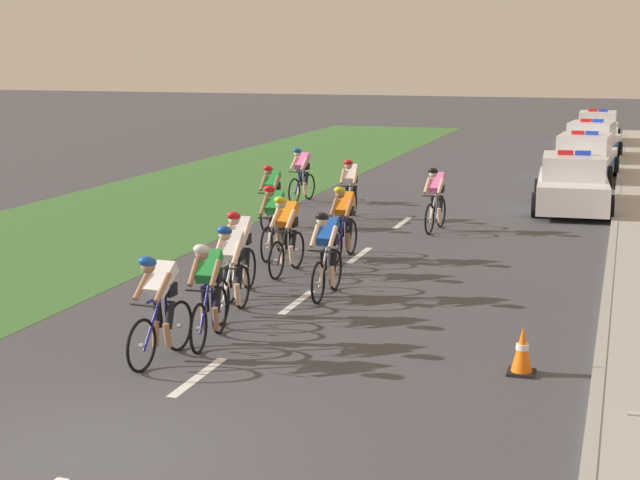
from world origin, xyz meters
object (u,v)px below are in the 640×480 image
(cyclist_third, at_px, (231,269))
(police_car_third, at_px, (591,143))
(cyclist_seventh, at_px, (274,220))
(police_car_second, at_px, (584,159))
(cyclist_fourth, at_px, (239,252))
(police_car_nearest, at_px, (573,185))
(cyclist_second, at_px, (208,291))
(cyclist_lead, at_px, (159,306))
(cyclist_tenth, at_px, (436,198))
(cyclist_fifth, at_px, (327,252))
(traffic_cone_near, at_px, (522,351))
(cyclist_ninth, at_px, (272,195))
(cyclist_sixth, at_px, (286,233))
(cyclist_eleventh, at_px, (350,188))
(cyclist_eighth, at_px, (344,221))
(cyclist_twelfth, at_px, (301,174))
(police_car_furthest, at_px, (597,129))

(cyclist_third, relative_size, police_car_third, 0.38)
(cyclist_seventh, xyz_separation_m, police_car_second, (5.45, 14.45, -0.11))
(cyclist_fourth, bearing_deg, police_car_nearest, 66.16)
(cyclist_third, distance_m, cyclist_seventh, 4.54)
(cyclist_second, bearing_deg, cyclist_lead, -107.56)
(cyclist_tenth, relative_size, police_car_second, 0.38)
(cyclist_fifth, xyz_separation_m, traffic_cone_near, (3.63, -3.09, -0.48))
(cyclist_third, xyz_separation_m, cyclist_ninth, (-2.13, 7.63, 0.00))
(cyclist_fifth, xyz_separation_m, cyclist_sixth, (-1.24, 1.45, 0.00))
(cyclist_tenth, distance_m, cyclist_eleventh, 2.55)
(cyclist_third, bearing_deg, traffic_cone_near, -16.87)
(cyclist_third, height_order, police_car_nearest, police_car_nearest)
(cyclist_fifth, distance_m, cyclist_sixth, 1.90)
(cyclist_sixth, bearing_deg, cyclist_tenth, 70.70)
(police_car_nearest, bearing_deg, traffic_cone_near, -89.35)
(cyclist_lead, bearing_deg, cyclist_seventh, 97.17)
(cyclist_seventh, distance_m, cyclist_tenth, 4.68)
(cyclist_sixth, height_order, cyclist_eighth, same)
(cyclist_second, xyz_separation_m, cyclist_twelfth, (-2.97, 13.05, 0.00))
(cyclist_lead, height_order, cyclist_second, same)
(cyclist_ninth, height_order, police_car_second, police_car_second)
(cyclist_tenth, relative_size, police_car_nearest, 0.38)
(police_car_third, distance_m, police_car_furthest, 6.60)
(traffic_cone_near, bearing_deg, police_car_nearest, 90.65)
(police_car_nearest, height_order, traffic_cone_near, police_car_nearest)
(police_car_second, bearing_deg, cyclist_eleventh, -118.65)
(cyclist_fourth, bearing_deg, cyclist_tenth, 73.89)
(cyclist_ninth, xyz_separation_m, police_car_second, (6.67, 11.26, -0.11))
(cyclist_third, bearing_deg, cyclist_twelfth, 103.22)
(cyclist_sixth, bearing_deg, cyclist_fifth, -49.39)
(cyclist_eleventh, xyz_separation_m, police_car_furthest, (5.22, 21.93, -0.11))
(cyclist_tenth, bearing_deg, cyclist_sixth, -109.30)
(police_car_furthest, bearing_deg, police_car_second, -90.01)
(cyclist_ninth, xyz_separation_m, police_car_third, (6.66, 17.05, -0.11))
(cyclist_fourth, height_order, cyclist_eighth, same)
(cyclist_seventh, xyz_separation_m, traffic_cone_near, (5.61, -5.87, -0.48))
(cyclist_ninth, xyz_separation_m, cyclist_eleventh, (1.45, 1.71, 0.00))
(cyclist_twelfth, bearing_deg, cyclist_eighth, -65.06)
(cyclist_fifth, height_order, cyclist_seventh, same)
(cyclist_second, height_order, cyclist_eleventh, same)
(cyclist_fifth, bearing_deg, cyclist_third, -122.60)
(cyclist_fifth, bearing_deg, cyclist_eleventh, 102.83)
(cyclist_sixth, height_order, cyclist_eleventh, same)
(cyclist_fifth, xyz_separation_m, police_car_nearest, (3.47, 10.74, -0.11))
(cyclist_fourth, bearing_deg, cyclist_second, -77.02)
(cyclist_second, bearing_deg, police_car_nearest, 72.76)
(cyclist_tenth, bearing_deg, police_car_third, 80.03)
(police_car_third, distance_m, traffic_cone_near, 26.11)
(cyclist_eighth, xyz_separation_m, cyclist_ninth, (-2.63, 2.95, 0.00))
(cyclist_second, relative_size, police_car_second, 0.38)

